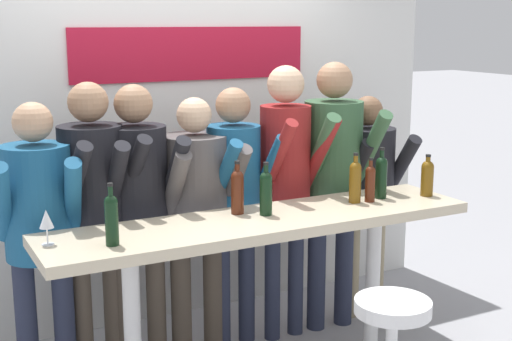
# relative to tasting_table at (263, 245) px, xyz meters

# --- Properties ---
(back_wall) EXTENTS (4.08, 0.12, 2.74)m
(back_wall) POSITION_rel_tasting_table_xyz_m (0.00, 1.28, 0.52)
(back_wall) COLOR silver
(back_wall) RESTS_ON ground_plane
(tasting_table) EXTENTS (2.48, 0.56, 1.02)m
(tasting_table) POSITION_rel_tasting_table_xyz_m (0.00, 0.00, 0.00)
(tasting_table) COLOR beige
(tasting_table) RESTS_ON ground_plane
(person_far_left) EXTENTS (0.50, 0.59, 1.66)m
(person_far_left) POSITION_rel_tasting_table_xyz_m (-1.11, 0.54, 0.17)
(person_far_left) COLOR #23283D
(person_far_left) RESTS_ON ground_plane
(person_left) EXTENTS (0.50, 0.61, 1.75)m
(person_left) POSITION_rel_tasting_table_xyz_m (-0.79, 0.60, 0.23)
(person_left) COLOR #473D33
(person_left) RESTS_ON ground_plane
(person_center_left) EXTENTS (0.45, 0.55, 1.73)m
(person_center_left) POSITION_rel_tasting_table_xyz_m (-0.53, 0.59, 0.21)
(person_center_left) COLOR #473D33
(person_center_left) RESTS_ON ground_plane
(person_center) EXTENTS (0.48, 0.54, 1.64)m
(person_center) POSITION_rel_tasting_table_xyz_m (-0.16, 0.57, 0.14)
(person_center) COLOR #473D33
(person_center) RESTS_ON ground_plane
(person_center_right) EXTENTS (0.43, 0.54, 1.69)m
(person_center_right) POSITION_rel_tasting_table_xyz_m (0.10, 0.58, 0.19)
(person_center_right) COLOR #23283D
(person_center_right) RESTS_ON ground_plane
(person_right) EXTENTS (0.39, 0.54, 1.81)m
(person_right) POSITION_rel_tasting_table_xyz_m (0.45, 0.53, 0.28)
(person_right) COLOR #23283D
(person_right) RESTS_ON ground_plane
(person_far_right) EXTENTS (0.50, 0.60, 1.83)m
(person_far_right) POSITION_rel_tasting_table_xyz_m (0.81, 0.52, 0.27)
(person_far_right) COLOR #23283D
(person_far_right) RESTS_ON ground_plane
(person_rightmost) EXTENTS (0.48, 0.54, 1.58)m
(person_rightmost) POSITION_rel_tasting_table_xyz_m (1.15, 0.60, 0.11)
(person_rightmost) COLOR gray
(person_rightmost) RESTS_ON ground_plane
(wine_bottle_0) EXTENTS (0.07, 0.07, 0.30)m
(wine_bottle_0) POSITION_rel_tasting_table_xyz_m (0.64, 0.04, 0.30)
(wine_bottle_0) COLOR brown
(wine_bottle_0) RESTS_ON tasting_table
(wine_bottle_1) EXTENTS (0.07, 0.07, 0.31)m
(wine_bottle_1) POSITION_rel_tasting_table_xyz_m (-0.88, -0.10, 0.30)
(wine_bottle_1) COLOR black
(wine_bottle_1) RESTS_ON tasting_table
(wine_bottle_2) EXTENTS (0.08, 0.08, 0.26)m
(wine_bottle_2) POSITION_rel_tasting_table_xyz_m (1.14, -0.03, 0.28)
(wine_bottle_2) COLOR brown
(wine_bottle_2) RESTS_ON tasting_table
(wine_bottle_3) EXTENTS (0.07, 0.07, 0.30)m
(wine_bottle_3) POSITION_rel_tasting_table_xyz_m (0.04, 0.04, 0.30)
(wine_bottle_3) COLOR black
(wine_bottle_3) RESTS_ON tasting_table
(wine_bottle_4) EXTENTS (0.07, 0.07, 0.32)m
(wine_bottle_4) POSITION_rel_tasting_table_xyz_m (0.85, 0.05, 0.30)
(wine_bottle_4) COLOR black
(wine_bottle_4) RESTS_ON tasting_table
(wine_bottle_5) EXTENTS (0.06, 0.06, 0.27)m
(wine_bottle_5) POSITION_rel_tasting_table_xyz_m (0.73, 0.01, 0.28)
(wine_bottle_5) COLOR #4C1E0F
(wine_bottle_5) RESTS_ON tasting_table
(wine_bottle_6) EXTENTS (0.07, 0.07, 0.30)m
(wine_bottle_6) POSITION_rel_tasting_table_xyz_m (-0.09, 0.14, 0.30)
(wine_bottle_6) COLOR #4C1E0F
(wine_bottle_6) RESTS_ON tasting_table
(wine_glass_0) EXTENTS (0.07, 0.07, 0.18)m
(wine_glass_0) POSITION_rel_tasting_table_xyz_m (-1.16, 0.05, 0.28)
(wine_glass_0) COLOR silver
(wine_glass_0) RESTS_ON tasting_table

